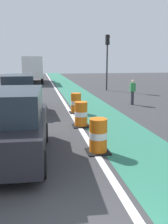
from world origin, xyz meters
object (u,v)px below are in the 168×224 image
object	(u,v)px
parked_suv_nearest	(13,124)
traffic_barrel_mid	(81,114)
delivery_truck_down_block	(33,68)
parked_suv_second	(19,93)
traffic_barrel_front	(98,136)
pedestrian_crossing	(133,91)
traffic_barrel_back	(76,103)
traffic_light_corner	(107,53)

from	to	relation	value
parked_suv_nearest	traffic_barrel_mid	distance (m)	4.18
traffic_barrel_mid	delivery_truck_down_block	bearing A→B (deg)	95.89
parked_suv_second	delivery_truck_down_block	world-z (taller)	delivery_truck_down_block
traffic_barrel_front	traffic_barrel_mid	bearing A→B (deg)	90.00
parked_suv_nearest	pedestrian_crossing	distance (m)	10.52
parked_suv_nearest	traffic_barrel_front	size ratio (longest dim) A/B	4.30
parked_suv_nearest	delivery_truck_down_block	world-z (taller)	delivery_truck_down_block
parked_suv_nearest	pedestrian_crossing	bearing A→B (deg)	50.15
parked_suv_nearest	traffic_barrel_mid	bearing A→B (deg)	52.04
parked_suv_nearest	traffic_barrel_back	bearing A→B (deg)	65.87
traffic_barrel_front	traffic_light_corner	size ratio (longest dim) A/B	0.21
parked_suv_nearest	delivery_truck_down_block	bearing A→B (deg)	89.45
parked_suv_second	traffic_barrel_mid	world-z (taller)	parked_suv_second
pedestrian_crossing	delivery_truck_down_block	bearing A→B (deg)	110.31
parked_suv_second	pedestrian_crossing	size ratio (longest dim) A/B	2.90
traffic_barrel_back	pedestrian_crossing	size ratio (longest dim) A/B	0.68
traffic_barrel_mid	traffic_barrel_back	bearing A→B (deg)	85.79
parked_suv_second	traffic_barrel_front	size ratio (longest dim) A/B	4.29
parked_suv_nearest	traffic_light_corner	bearing A→B (deg)	65.80
traffic_light_corner	delivery_truck_down_block	bearing A→B (deg)	125.63
delivery_truck_down_block	traffic_light_corner	xyz separation A→B (m)	(6.92, -9.66, 1.65)
parked_suv_second	traffic_barrel_front	xyz separation A→B (m)	(2.91, -7.39, -0.50)
traffic_barrel_front	pedestrian_crossing	world-z (taller)	pedestrian_crossing
parked_suv_second	traffic_barrel_front	world-z (taller)	parked_suv_second
traffic_barrel_front	traffic_light_corner	bearing A→B (deg)	73.83
traffic_barrel_mid	traffic_light_corner	world-z (taller)	traffic_light_corner
traffic_barrel_front	traffic_barrel_back	bearing A→B (deg)	88.01
traffic_barrel_front	pedestrian_crossing	bearing A→B (deg)	62.49
traffic_barrel_mid	traffic_barrel_back	world-z (taller)	same
parked_suv_nearest	delivery_truck_down_block	size ratio (longest dim) A/B	0.61
traffic_barrel_front	traffic_light_corner	world-z (taller)	traffic_light_corner
traffic_barrel_mid	pedestrian_crossing	xyz separation A→B (m)	(4.19, 4.80, 0.33)
traffic_barrel_front	pedestrian_crossing	size ratio (longest dim) A/B	0.68
traffic_light_corner	pedestrian_crossing	world-z (taller)	traffic_light_corner
parked_suv_second	traffic_barrel_back	distance (m)	3.40
parked_suv_nearest	traffic_barrel_back	size ratio (longest dim) A/B	4.30
traffic_barrel_mid	delivery_truck_down_block	size ratio (longest dim) A/B	0.14
traffic_barrel_back	pedestrian_crossing	distance (m)	4.42
traffic_barrel_front	delivery_truck_down_block	size ratio (longest dim) A/B	0.14
traffic_barrel_front	traffic_barrel_back	xyz separation A→B (m)	(0.21, 6.14, 0.00)
traffic_barrel_back	parked_suv_second	bearing A→B (deg)	158.23
parked_suv_nearest	delivery_truck_down_block	distance (m)	25.63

